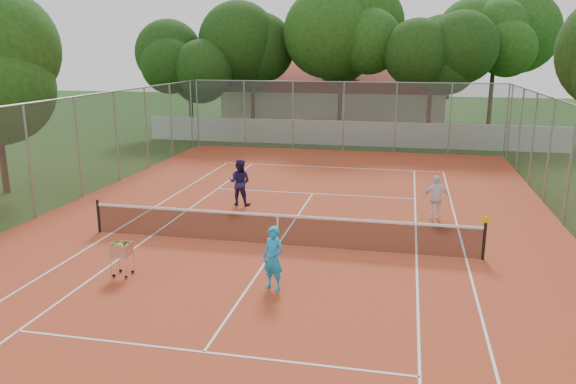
% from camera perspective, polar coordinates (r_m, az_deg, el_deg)
% --- Properties ---
extents(ground, '(120.00, 120.00, 0.00)m').
position_cam_1_polar(ground, '(17.10, -1.05, -5.44)').
color(ground, '#173A0F').
rests_on(ground, ground).
extents(court_pad, '(18.00, 34.00, 0.02)m').
position_cam_1_polar(court_pad, '(17.09, -1.05, -5.40)').
color(court_pad, '#AD4021').
rests_on(court_pad, ground).
extents(court_lines, '(10.98, 23.78, 0.01)m').
position_cam_1_polar(court_lines, '(17.09, -1.05, -5.36)').
color(court_lines, white).
rests_on(court_lines, court_pad).
extents(tennis_net, '(11.88, 0.10, 0.98)m').
position_cam_1_polar(tennis_net, '(16.93, -1.06, -3.81)').
color(tennis_net, black).
rests_on(tennis_net, court_pad).
extents(perimeter_fence, '(18.00, 34.00, 4.00)m').
position_cam_1_polar(perimeter_fence, '(16.53, -1.08, 1.11)').
color(perimeter_fence, slate).
rests_on(perimeter_fence, ground).
extents(boundary_wall, '(26.00, 0.30, 1.50)m').
position_cam_1_polar(boundary_wall, '(35.23, 5.97, 5.95)').
color(boundary_wall, silver).
rests_on(boundary_wall, ground).
extents(clubhouse, '(16.40, 9.00, 4.40)m').
position_cam_1_polar(clubhouse, '(45.18, 4.86, 9.63)').
color(clubhouse, beige).
rests_on(clubhouse, ground).
extents(tropical_trees, '(29.00, 19.00, 10.00)m').
position_cam_1_polar(tropical_trees, '(37.87, 6.65, 12.96)').
color(tropical_trees, black).
rests_on(tropical_trees, ground).
extents(player_near, '(0.69, 0.58, 1.60)m').
position_cam_1_polar(player_near, '(13.77, -1.50, -6.74)').
color(player_near, '#1A9EDE').
rests_on(player_near, court_pad).
extents(player_far_left, '(0.90, 0.73, 1.76)m').
position_cam_1_polar(player_far_left, '(21.31, -4.93, 0.99)').
color(player_far_left, '#231A4F').
rests_on(player_far_left, court_pad).
extents(player_far_right, '(0.98, 0.56, 1.58)m').
position_cam_1_polar(player_far_right, '(20.01, 14.84, -0.56)').
color(player_far_right, white).
rests_on(player_far_right, court_pad).
extents(ball_hopper, '(0.58, 0.58, 0.97)m').
position_cam_1_polar(ball_hopper, '(15.28, -16.49, -6.46)').
color(ball_hopper, silver).
rests_on(ball_hopper, court_pad).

